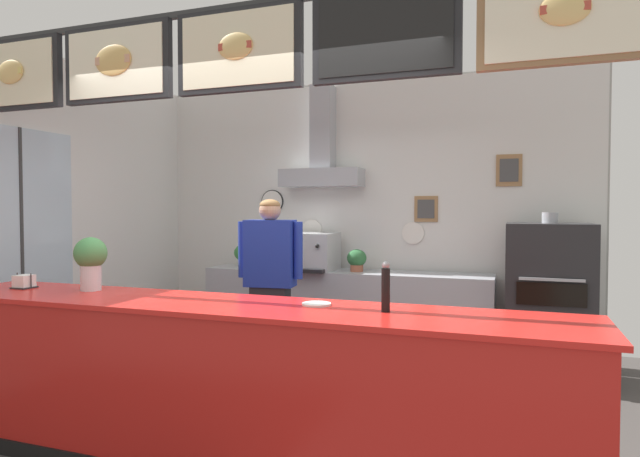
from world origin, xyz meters
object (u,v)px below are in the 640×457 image
object	(u,v)px
basil_vase	(91,261)
pepper_grinder	(386,287)
potted_thyme	(357,259)
potted_basil	(243,254)
pizza_oven	(549,301)
napkin_holder	(24,282)
shop_worker	(270,286)
espresso_machine	(312,252)
condiment_plate	(316,304)

from	to	relation	value
basil_vase	pepper_grinder	world-z (taller)	basil_vase
potted_thyme	potted_basil	world-z (taller)	potted_basil
pizza_oven	napkin_holder	size ratio (longest dim) A/B	11.16
shop_worker	espresso_machine	distance (m)	1.24
condiment_plate	napkin_holder	distance (m)	2.21
espresso_machine	potted_basil	distance (m)	0.88
potted_thyme	pepper_grinder	world-z (taller)	pepper_grinder
potted_thyme	pepper_grinder	distance (m)	2.79
condiment_plate	pepper_grinder	distance (m)	0.45
potted_thyme	napkin_holder	world-z (taller)	potted_thyme
espresso_machine	shop_worker	bearing A→B (deg)	-86.76
potted_basil	condiment_plate	world-z (taller)	potted_basil
potted_basil	shop_worker	bearing A→B (deg)	-53.62
shop_worker	basil_vase	size ratio (longest dim) A/B	4.47
potted_basil	basil_vase	distance (m)	2.63
potted_thyme	napkin_holder	size ratio (longest dim) A/B	1.72
pepper_grinder	espresso_machine	bearing A→B (deg)	118.54
shop_worker	pepper_grinder	bearing A→B (deg)	126.85
potted_basil	condiment_plate	bearing A→B (deg)	-54.50
shop_worker	pizza_oven	bearing A→B (deg)	-162.60
basil_vase	condiment_plate	distance (m)	1.69
basil_vase	napkin_holder	bearing A→B (deg)	-171.88
condiment_plate	potted_thyme	bearing A→B (deg)	100.74
basil_vase	condiment_plate	xyz separation A→B (m)	(1.68, -0.01, -0.20)
pizza_oven	shop_worker	bearing A→B (deg)	-155.50
potted_basil	napkin_holder	xyz separation A→B (m)	(-0.33, -2.69, -0.00)
pizza_oven	basil_vase	world-z (taller)	pizza_oven
pizza_oven	condiment_plate	xyz separation A→B (m)	(-1.39, -2.40, 0.29)
potted_thyme	napkin_holder	bearing A→B (deg)	-123.17
basil_vase	shop_worker	bearing A→B (deg)	60.75
potted_basil	condiment_plate	xyz separation A→B (m)	(1.87, -2.62, -0.04)
shop_worker	napkin_holder	world-z (taller)	shop_worker
espresso_machine	potted_thyme	world-z (taller)	espresso_machine
shop_worker	condiment_plate	size ratio (longest dim) A/B	9.56
basil_vase	potted_thyme	bearing A→B (deg)	65.04
pepper_grinder	basil_vase	bearing A→B (deg)	177.93
condiment_plate	potted_basil	bearing A→B (deg)	125.50
potted_basil	potted_thyme	bearing A→B (deg)	-2.46
potted_basil	pepper_grinder	size ratio (longest dim) A/B	0.91
condiment_plate	napkin_holder	world-z (taller)	napkin_holder
potted_basil	pepper_grinder	xyz separation A→B (m)	(2.30, -2.69, 0.09)
potted_basil	condiment_plate	size ratio (longest dim) A/B	1.46
shop_worker	potted_basil	bearing A→B (deg)	-60.71
pizza_oven	espresso_machine	size ratio (longest dim) A/B	2.71
espresso_machine	condiment_plate	xyz separation A→B (m)	(1.00, -2.56, -0.09)
pizza_oven	potted_thyme	world-z (taller)	pizza_oven
potted_basil	pepper_grinder	bearing A→B (deg)	-49.44
potted_thyme	potted_basil	bearing A→B (deg)	177.54
pizza_oven	condiment_plate	size ratio (longest dim) A/B	8.88
pizza_oven	basil_vase	bearing A→B (deg)	-142.08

